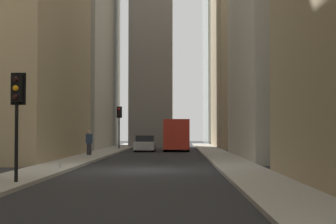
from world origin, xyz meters
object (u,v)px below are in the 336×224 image
delivery_truck (177,135)px  traffic_light_midblock (119,118)px  sedan_silver (145,144)px  discarded_bottle (60,165)px  traffic_light_foreground (17,101)px  pedestrian (89,141)px

delivery_truck → traffic_light_midblock: 6.37m
sedan_silver → discarded_bottle: bearing=173.4°
traffic_light_midblock → traffic_light_foreground: bearing=-179.6°
traffic_light_foreground → traffic_light_midblock: traffic_light_midblock is taller
sedan_silver → pedestrian: size_ratio=2.47×
sedan_silver → delivery_truck: bearing=-70.9°
sedan_silver → traffic_light_foreground: traffic_light_foreground is taller
sedan_silver → traffic_light_midblock: bearing=37.2°
pedestrian → traffic_light_midblock: bearing=-2.5°
pedestrian → discarded_bottle: (-12.46, -0.76, -0.84)m
delivery_truck → traffic_light_midblock: (2.65, 5.55, 1.65)m
traffic_light_midblock → pedestrian: bearing=177.5°
traffic_light_midblock → pedestrian: traffic_light_midblock is taller
delivery_truck → discarded_bottle: (-23.35, 5.38, -1.21)m
delivery_truck → traffic_light_foreground: bearing=170.0°
delivery_truck → sedan_silver: (-0.97, 2.80, -0.80)m
delivery_truck → discarded_bottle: bearing=167.0°
delivery_truck → traffic_light_midblock: size_ratio=1.60×
traffic_light_foreground → traffic_light_midblock: size_ratio=0.91×
sedan_silver → traffic_light_midblock: 5.17m
traffic_light_foreground → traffic_light_midblock: 32.86m
traffic_light_foreground → discarded_bottle: (6.86, 0.07, -2.60)m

